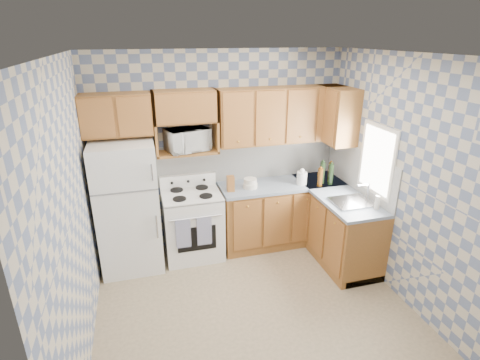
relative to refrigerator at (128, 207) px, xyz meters
name	(u,v)px	position (x,y,z in m)	size (l,w,h in m)	color
floor	(254,307)	(1.27, -1.25, -0.84)	(3.40, 3.40, 0.00)	#77684F
back_wall	(220,152)	(1.27, 0.35, 0.51)	(3.40, 0.02, 2.70)	slate
right_wall	(401,181)	(2.97, -1.25, 0.51)	(0.02, 3.20, 2.70)	slate
backsplash_back	(248,160)	(1.68, 0.34, 0.36)	(2.60, 0.01, 0.56)	white
backsplash_right	(359,170)	(2.96, -0.45, 0.36)	(0.01, 1.60, 0.56)	white
refrigerator	(128,207)	(0.00, 0.00, 0.00)	(0.75, 0.70, 1.68)	white
stove_body	(193,225)	(0.80, 0.03, -0.39)	(0.76, 0.65, 0.90)	white
cooktop	(191,194)	(0.80, 0.03, 0.07)	(0.76, 0.65, 0.03)	silver
backguard	(188,180)	(0.80, 0.30, 0.16)	(0.76, 0.08, 0.17)	white
dish_towel_left	(183,234)	(0.64, -0.32, -0.31)	(0.19, 0.03, 0.39)	navy
dish_towel_right	(204,231)	(0.90, -0.32, -0.31)	(0.19, 0.03, 0.39)	navy
base_cabinets_back	(281,213)	(2.10, 0.05, -0.40)	(1.75, 0.60, 0.88)	brown
base_cabinets_right	(334,224)	(2.67, -0.45, -0.40)	(0.60, 1.60, 0.88)	brown
countertop_back	(283,184)	(2.10, 0.05, 0.06)	(1.77, 0.63, 0.04)	slate
countertop_right	(337,193)	(2.67, -0.45, 0.06)	(0.63, 1.60, 0.04)	slate
upper_cabinets_back	(282,115)	(2.10, 0.19, 1.01)	(1.75, 0.33, 0.74)	brown
upper_cabinets_fridge	(116,115)	(-0.02, 0.19, 1.13)	(0.82, 0.33, 0.50)	brown
upper_cabinets_right	(336,115)	(2.81, 0.00, 1.01)	(0.33, 0.70, 0.74)	brown
microwave_shelf	(187,152)	(0.80, 0.19, 0.60)	(0.80, 0.33, 0.03)	brown
microwave	(187,140)	(0.82, 0.21, 0.76)	(0.53, 0.36, 0.29)	white
sink	(351,202)	(2.67, -0.80, 0.09)	(0.48, 0.40, 0.03)	#B7B7BC
window	(377,160)	(2.96, -0.80, 0.61)	(0.02, 0.66, 0.86)	white
bottle_0	(322,173)	(2.62, -0.11, 0.24)	(0.07, 0.07, 0.32)	black
bottle_1	(331,174)	(2.72, -0.17, 0.23)	(0.07, 0.07, 0.29)	black
bottle_2	(330,172)	(2.77, -0.07, 0.22)	(0.07, 0.07, 0.27)	#532E0B
bottle_3	(320,177)	(2.55, -0.19, 0.21)	(0.07, 0.07, 0.25)	#532E0B
knife_block	(231,184)	(1.32, -0.04, 0.18)	(0.09, 0.09, 0.21)	brown
electric_kettle	(302,178)	(2.33, -0.07, 0.17)	(0.14, 0.14, 0.18)	white
food_containers	(250,183)	(1.61, 0.00, 0.15)	(0.20, 0.20, 0.13)	silver
soap_bottle	(377,202)	(2.87, -1.04, 0.17)	(0.06, 0.06, 0.17)	silver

